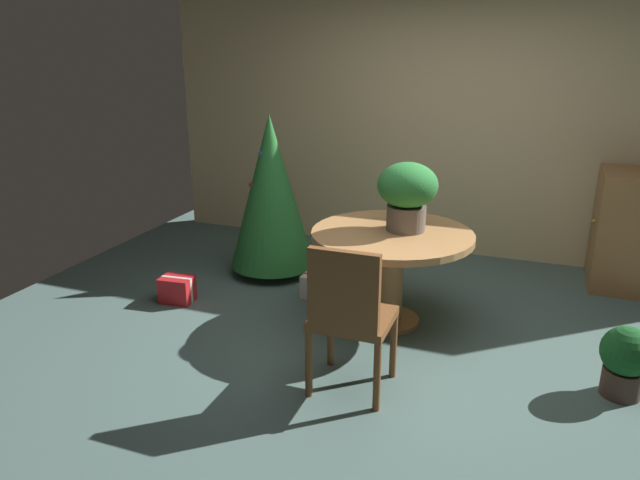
{
  "coord_description": "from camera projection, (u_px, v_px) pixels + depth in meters",
  "views": [
    {
      "loc": [
        0.77,
        -3.63,
        2.03
      ],
      "look_at": [
        -0.69,
        0.25,
        0.64
      ],
      "focal_mm": 33.08,
      "sensor_mm": 36.0,
      "label": 1
    }
  ],
  "objects": [
    {
      "name": "holiday_tree",
      "position": [
        271.0,
        192.0,
        5.25
      ],
      "size": [
        0.77,
        0.77,
        1.46
      ],
      "color": "brown",
      "rests_on": "ground_plane"
    },
    {
      "name": "flower_vase",
      "position": [
        407.0,
        191.0,
        4.23
      ],
      "size": [
        0.44,
        0.44,
        0.5
      ],
      "color": "#665B51",
      "rests_on": "round_dining_table"
    },
    {
      "name": "wooden_chair_near",
      "position": [
        349.0,
        313.0,
        3.44
      ],
      "size": [
        0.46,
        0.44,
        0.96
      ],
      "color": "brown",
      "rests_on": "ground_plane"
    },
    {
      "name": "back_wall_panel",
      "position": [
        458.0,
        123.0,
        5.67
      ],
      "size": [
        6.0,
        0.1,
        2.6
      ],
      "primitive_type": "cube",
      "color": "beige",
      "rests_on": "ground_plane"
    },
    {
      "name": "round_dining_table",
      "position": [
        392.0,
        252.0,
        4.33
      ],
      "size": [
        1.18,
        1.18,
        0.73
      ],
      "color": "#B27F4C",
      "rests_on": "ground_plane"
    },
    {
      "name": "ground_plane",
      "position": [
        399.0,
        348.0,
        4.13
      ],
      "size": [
        6.6,
        6.6,
        0.0
      ],
      "primitive_type": "plane",
      "color": "#4C6660"
    },
    {
      "name": "gift_box_cream",
      "position": [
        314.0,
        285.0,
        4.94
      ],
      "size": [
        0.19,
        0.19,
        0.2
      ],
      "color": "silver",
      "rests_on": "ground_plane"
    },
    {
      "name": "wooden_cabinet",
      "position": [
        621.0,
        230.0,
        5.05
      ],
      "size": [
        0.45,
        0.62,
        1.02
      ],
      "color": "#9E6B3D",
      "rests_on": "ground_plane"
    },
    {
      "name": "gift_box_red",
      "position": [
        177.0,
        289.0,
        4.84
      ],
      "size": [
        0.28,
        0.21,
        0.22
      ],
      "color": "red",
      "rests_on": "ground_plane"
    },
    {
      "name": "potted_plant",
      "position": [
        626.0,
        359.0,
        3.51
      ],
      "size": [
        0.3,
        0.3,
        0.45
      ],
      "color": "#4C382D",
      "rests_on": "ground_plane"
    }
  ]
}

